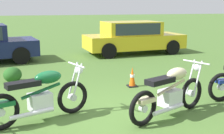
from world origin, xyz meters
TOP-DOWN VIEW (x-y plane):
  - ground_plane at (0.00, 0.00)m, footprint 120.00×120.00m
  - motorcycle_green at (-1.16, 0.14)m, footprint 1.97×0.96m
  - motorcycle_cream at (1.27, -0.32)m, footprint 1.95×1.06m
  - car_yellow at (3.16, 6.94)m, footprint 4.46×2.06m
  - traffic_cone at (1.29, 1.86)m, footprint 0.25×0.25m
  - shrub_low at (-1.80, 3.25)m, footprint 0.51×0.55m

SIDE VIEW (x-z plane):
  - ground_plane at x=0.00m, z-range 0.00..0.00m
  - shrub_low at x=-1.80m, z-range 0.00..0.43m
  - traffic_cone at x=1.29m, z-range -0.02..0.51m
  - motorcycle_green at x=-1.16m, z-range -0.03..0.99m
  - motorcycle_cream at x=1.27m, z-range -0.03..0.99m
  - car_yellow at x=3.16m, z-range 0.08..1.51m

